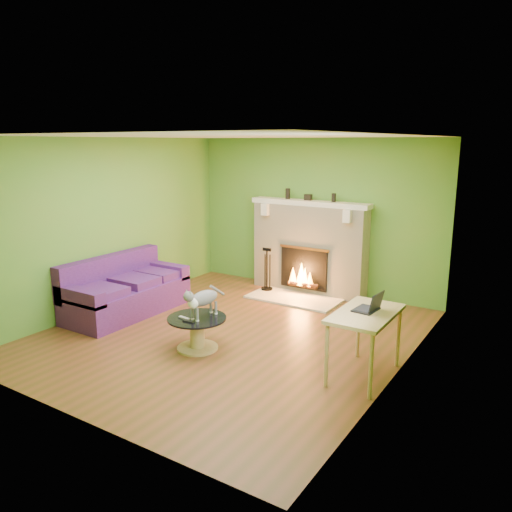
{
  "coord_description": "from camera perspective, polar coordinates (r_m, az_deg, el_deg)",
  "views": [
    {
      "loc": [
        3.68,
        -5.16,
        2.53
      ],
      "look_at": [
        0.15,
        0.4,
        1.02
      ],
      "focal_mm": 35.0,
      "sensor_mm": 36.0,
      "label": 1
    }
  ],
  "objects": [
    {
      "name": "window_frame",
      "position": [
        4.6,
        13.4,
        0.27
      ],
      "size": [
        0.0,
        1.2,
        1.2
      ],
      "primitive_type": "plane",
      "rotation": [
        1.57,
        0.0,
        -1.57
      ],
      "color": "silver",
      "rests_on": "wall_right"
    },
    {
      "name": "mantel_vase_left",
      "position": [
        8.59,
        3.66,
        7.13
      ],
      "size": [
        0.08,
        0.08,
        0.18
      ],
      "primitive_type": "cylinder",
      "color": "black",
      "rests_on": "mantel"
    },
    {
      "name": "coffee_table",
      "position": [
        6.31,
        -6.74,
        -8.48
      ],
      "size": [
        0.73,
        0.73,
        0.41
      ],
      "color": "tan",
      "rests_on": "floor"
    },
    {
      "name": "cat",
      "position": [
        6.17,
        -5.96,
        -5.22
      ],
      "size": [
        0.31,
        0.67,
        0.41
      ],
      "primitive_type": null,
      "rotation": [
        0.0,
        0.0,
        -0.11
      ],
      "color": "slate",
      "rests_on": "coffee_table"
    },
    {
      "name": "floor",
      "position": [
        6.83,
        -2.89,
        -8.86
      ],
      "size": [
        5.0,
        5.0,
        0.0
      ],
      "primitive_type": "plane",
      "color": "brown",
      "rests_on": "ground"
    },
    {
      "name": "fire_tools",
      "position": [
        8.58,
        1.25,
        -1.48
      ],
      "size": [
        0.2,
        0.2,
        0.74
      ],
      "primitive_type": null,
      "color": "black",
      "rests_on": "hearth"
    },
    {
      "name": "wall_front",
      "position": [
        4.71,
        -20.96,
        -3.1
      ],
      "size": [
        5.0,
        0.0,
        5.0
      ],
      "primitive_type": "plane",
      "rotation": [
        -1.57,
        0.0,
        0.0
      ],
      "color": "#4D9731",
      "rests_on": "floor"
    },
    {
      "name": "mantel_vase_right",
      "position": [
        8.21,
        8.88,
        6.61
      ],
      "size": [
        0.07,
        0.07,
        0.14
      ],
      "primitive_type": "cylinder",
      "color": "black",
      "rests_on": "mantel"
    },
    {
      "name": "wall_left",
      "position": [
        7.96,
        -16.37,
        3.5
      ],
      "size": [
        0.0,
        5.0,
        5.0
      ],
      "primitive_type": "plane",
      "rotation": [
        1.57,
        0.0,
        1.57
      ],
      "color": "#4D9731",
      "rests_on": "floor"
    },
    {
      "name": "desk",
      "position": [
        5.56,
        12.39,
        -7.15
      ],
      "size": [
        0.58,
        1.0,
        0.74
      ],
      "color": "tan",
      "rests_on": "floor"
    },
    {
      "name": "window_pane",
      "position": [
        4.61,
        13.3,
        0.28
      ],
      "size": [
        0.0,
        1.06,
        1.06
      ],
      "primitive_type": "plane",
      "rotation": [
        1.57,
        0.0,
        -1.57
      ],
      "color": "white",
      "rests_on": "wall_right"
    },
    {
      "name": "mantel",
      "position": [
        8.37,
        6.14,
        6.05
      ],
      "size": [
        2.1,
        0.28,
        0.08
      ],
      "primitive_type": "cube",
      "color": "silver",
      "rests_on": "fireplace"
    },
    {
      "name": "fireplace",
      "position": [
        8.52,
        6.08,
        0.92
      ],
      "size": [
        2.1,
        0.46,
        1.58
      ],
      "color": "beige",
      "rests_on": "floor"
    },
    {
      "name": "laptop",
      "position": [
        5.54,
        12.48,
        -5.01
      ],
      "size": [
        0.28,
        0.32,
        0.22
      ],
      "primitive_type": null,
      "rotation": [
        0.0,
        0.0,
        -0.09
      ],
      "color": "black",
      "rests_on": "desk"
    },
    {
      "name": "hearth",
      "position": [
        8.27,
        4.35,
        -4.84
      ],
      "size": [
        1.5,
        0.75,
        0.03
      ],
      "primitive_type": "cube",
      "color": "beige",
      "rests_on": "floor"
    },
    {
      "name": "wall_right",
      "position": [
        5.5,
        16.47,
        -0.56
      ],
      "size": [
        0.0,
        5.0,
        5.0
      ],
      "primitive_type": "plane",
      "rotation": [
        1.57,
        0.0,
        -1.57
      ],
      "color": "#4D9731",
      "rests_on": "floor"
    },
    {
      "name": "remote_silver",
      "position": [
        6.22,
        -8.21,
        -7.03
      ],
      "size": [
        0.17,
        0.07,
        0.02
      ],
      "primitive_type": "cube",
      "rotation": [
        0.0,
        0.0,
        -0.12
      ],
      "color": "gray",
      "rests_on": "coffee_table"
    },
    {
      "name": "remote_black",
      "position": [
        6.1,
        -7.71,
        -7.42
      ],
      "size": [
        0.16,
        0.04,
        0.02
      ],
      "primitive_type": "cube",
      "rotation": [
        0.0,
        0.0,
        0.01
      ],
      "color": "black",
      "rests_on": "coffee_table"
    },
    {
      "name": "mantel_box",
      "position": [
        8.41,
        5.98,
        6.69
      ],
      "size": [
        0.12,
        0.08,
        0.1
      ],
      "primitive_type": "cube",
      "color": "black",
      "rests_on": "mantel"
    },
    {
      "name": "wall_back",
      "position": [
        8.59,
        6.71,
        4.59
      ],
      "size": [
        5.0,
        0.0,
        5.0
      ],
      "primitive_type": "plane",
      "rotation": [
        1.57,
        0.0,
        0.0
      ],
      "color": "#4D9731",
      "rests_on": "floor"
    },
    {
      "name": "ceiling",
      "position": [
        6.34,
        -3.17,
        13.53
      ],
      "size": [
        5.0,
        5.0,
        0.0
      ],
      "primitive_type": "plane",
      "rotation": [
        3.14,
        0.0,
        0.0
      ],
      "color": "white",
      "rests_on": "wall_back"
    },
    {
      "name": "sofa",
      "position": [
        7.8,
        -14.76,
        -3.91
      ],
      "size": [
        0.88,
        1.9,
        0.85
      ],
      "color": "#43185B",
      "rests_on": "floor"
    }
  ]
}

